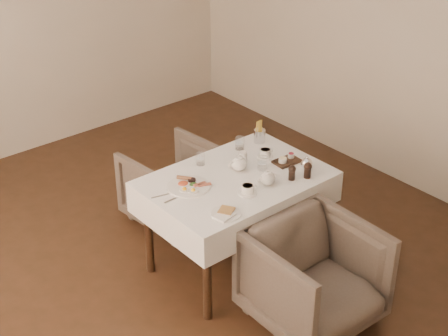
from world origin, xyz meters
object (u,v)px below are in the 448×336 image
object	(u,v)px
armchair_near	(314,277)
breakfast_plate	(188,186)
teapot_centre	(239,163)
armchair_far	(175,185)
table	(236,191)

from	to	relation	value
armchair_near	breakfast_plate	distance (m)	1.05
teapot_centre	breakfast_plate	bearing A→B (deg)	-176.68
armchair_near	armchair_far	bearing A→B (deg)	90.57
table	armchair_near	xyz separation A→B (m)	(-0.01, -0.80, -0.28)
table	breakfast_plate	size ratio (longest dim) A/B	4.30
table	teapot_centre	world-z (taller)	teapot_centre
armchair_far	breakfast_plate	world-z (taller)	breakfast_plate
armchair_far	teapot_centre	size ratio (longest dim) A/B	4.45
table	armchair_far	world-z (taller)	table
armchair_near	armchair_far	world-z (taller)	armchair_near
armchair_near	teapot_centre	distance (m)	0.98
table	teapot_centre	bearing A→B (deg)	36.95
breakfast_plate	teapot_centre	size ratio (longest dim) A/B	1.87
table	armchair_far	distance (m)	0.85
table	breakfast_plate	distance (m)	0.38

